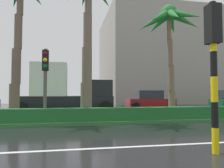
% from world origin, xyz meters
% --- Properties ---
extents(palm_tree_centre, '(3.67, 3.64, 7.65)m').
position_xyz_m(palm_tree_centre, '(2.97, 7.93, 6.11)').
color(palm_tree_centre, brown).
rests_on(palm_tree_centre, median_strip).
extents(palm_tree_centre_right, '(3.90, 3.82, 7.95)m').
position_xyz_m(palm_tree_centre_right, '(6.42, 7.63, 6.28)').
color(palm_tree_centre_right, brown).
rests_on(palm_tree_centre_right, median_strip).
extents(palm_tree_mid_right, '(3.60, 3.70, 6.36)m').
position_xyz_m(palm_tree_mid_right, '(11.09, 7.67, 5.35)').
color(palm_tree_mid_right, brown).
rests_on(palm_tree_mid_right, median_strip).
extents(traffic_signal_median_right, '(0.28, 0.43, 3.38)m').
position_xyz_m(traffic_signal_median_right, '(4.40, 6.82, 2.48)').
color(traffic_signal_median_right, '#4C4C47').
rests_on(traffic_signal_median_right, median_strip).
extents(traffic_signal_foreground, '(0.28, 0.43, 3.67)m').
position_xyz_m(traffic_signal_foreground, '(8.98, 1.02, 2.53)').
color(traffic_signal_foreground, yellow).
rests_on(traffic_signal_foreground, ground_plane).
extents(box_truck_following, '(6.40, 2.64, 3.46)m').
position_xyz_m(box_truck_following, '(5.14, 11.71, 1.55)').
color(box_truck_following, black).
rests_on(box_truck_following, ground_plane).
extents(car_in_traffic_second, '(4.30, 2.02, 1.72)m').
position_xyz_m(car_in_traffic_second, '(12.73, 15.20, 0.83)').
color(car_in_traffic_second, maroon).
rests_on(car_in_traffic_second, ground_plane).
extents(building_far_right, '(18.04, 15.44, 13.89)m').
position_xyz_m(building_far_right, '(19.99, 30.00, 6.94)').
color(building_far_right, gray).
rests_on(building_far_right, ground_plane).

